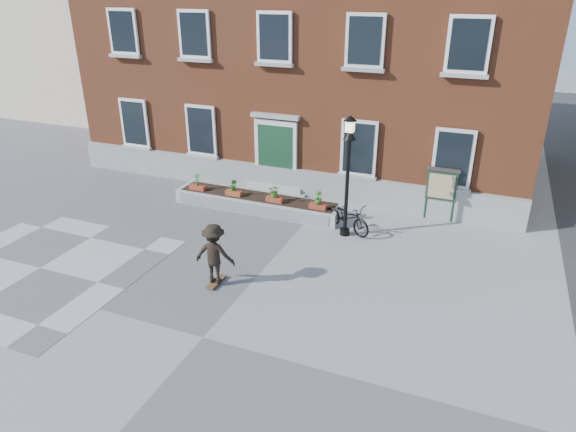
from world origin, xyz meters
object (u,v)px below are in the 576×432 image
at_px(lamp_post, 348,160).
at_px(skateboarder, 214,254).
at_px(bicycle, 347,217).
at_px(notice_board, 442,185).

distance_m(lamp_post, skateboarder, 5.12).
height_order(bicycle, skateboarder, skateboarder).
height_order(lamp_post, notice_board, lamp_post).
bearing_deg(bicycle, notice_board, -26.55).
distance_m(bicycle, lamp_post, 2.06).
bearing_deg(notice_board, bicycle, -142.45).
distance_m(bicycle, skateboarder, 5.12).
xyz_separation_m(notice_board, skateboarder, (-5.05, -6.58, -0.34)).
relative_size(notice_board, skateboarder, 1.06).
relative_size(bicycle, notice_board, 1.01).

